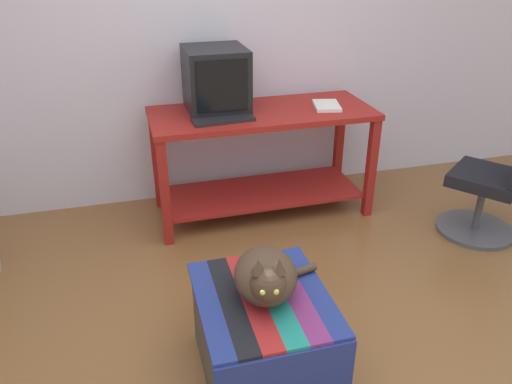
{
  "coord_description": "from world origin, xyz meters",
  "views": [
    {
      "loc": [
        -0.61,
        -1.6,
        1.85
      ],
      "look_at": [
        0.05,
        0.85,
        0.55
      ],
      "focal_mm": 35.29,
      "sensor_mm": 36.0,
      "label": 1
    }
  ],
  "objects_px": {
    "tv_monitor": "(216,80)",
    "book": "(327,106)",
    "keyboard": "(223,119)",
    "desk": "(262,144)",
    "office_chair": "(494,184)",
    "cat": "(266,276)",
    "ottoman_with_blanket": "(263,335)"
  },
  "relations": [
    {
      "from": "book",
      "to": "office_chair",
      "type": "bearing_deg",
      "value": -23.95
    },
    {
      "from": "keyboard",
      "to": "ottoman_with_blanket",
      "type": "xyz_separation_m",
      "value": [
        -0.12,
        -1.38,
        -0.57
      ]
    },
    {
      "from": "book",
      "to": "ottoman_with_blanket",
      "type": "height_order",
      "value": "book"
    },
    {
      "from": "tv_monitor",
      "to": "office_chair",
      "type": "bearing_deg",
      "value": -26.89
    },
    {
      "from": "tv_monitor",
      "to": "keyboard",
      "type": "distance_m",
      "value": 0.31
    },
    {
      "from": "keyboard",
      "to": "cat",
      "type": "height_order",
      "value": "keyboard"
    },
    {
      "from": "keyboard",
      "to": "ottoman_with_blanket",
      "type": "height_order",
      "value": "keyboard"
    },
    {
      "from": "desk",
      "to": "tv_monitor",
      "type": "distance_m",
      "value": 0.55
    },
    {
      "from": "cat",
      "to": "keyboard",
      "type": "bearing_deg",
      "value": 97.37
    },
    {
      "from": "book",
      "to": "keyboard",
      "type": "bearing_deg",
      "value": -159.72
    },
    {
      "from": "ottoman_with_blanket",
      "to": "cat",
      "type": "distance_m",
      "value": 0.33
    },
    {
      "from": "book",
      "to": "cat",
      "type": "bearing_deg",
      "value": -107.72
    },
    {
      "from": "book",
      "to": "ottoman_with_blanket",
      "type": "relative_size",
      "value": 0.36
    },
    {
      "from": "tv_monitor",
      "to": "ottoman_with_blanket",
      "type": "height_order",
      "value": "tv_monitor"
    },
    {
      "from": "tv_monitor",
      "to": "book",
      "type": "relative_size",
      "value": 1.81
    },
    {
      "from": "cat",
      "to": "office_chair",
      "type": "bearing_deg",
      "value": 35.34
    },
    {
      "from": "cat",
      "to": "office_chair",
      "type": "distance_m",
      "value": 1.97
    },
    {
      "from": "ottoman_with_blanket",
      "to": "tv_monitor",
      "type": "bearing_deg",
      "value": 85.56
    },
    {
      "from": "tv_monitor",
      "to": "book",
      "type": "xyz_separation_m",
      "value": [
        0.75,
        -0.14,
        -0.19
      ]
    },
    {
      "from": "ottoman_with_blanket",
      "to": "cat",
      "type": "height_order",
      "value": "cat"
    },
    {
      "from": "desk",
      "to": "cat",
      "type": "bearing_deg",
      "value": -105.53
    },
    {
      "from": "tv_monitor",
      "to": "keyboard",
      "type": "height_order",
      "value": "tv_monitor"
    },
    {
      "from": "keyboard",
      "to": "cat",
      "type": "bearing_deg",
      "value": -99.46
    },
    {
      "from": "desk",
      "to": "cat",
      "type": "height_order",
      "value": "desk"
    },
    {
      "from": "desk",
      "to": "book",
      "type": "xyz_separation_m",
      "value": [
        0.46,
        -0.04,
        0.26
      ]
    },
    {
      "from": "ottoman_with_blanket",
      "to": "cat",
      "type": "bearing_deg",
      "value": 10.55
    },
    {
      "from": "tv_monitor",
      "to": "book",
      "type": "distance_m",
      "value": 0.79
    },
    {
      "from": "book",
      "to": "ottoman_with_blanket",
      "type": "xyz_separation_m",
      "value": [
        -0.88,
        -1.48,
        -0.57
      ]
    },
    {
      "from": "tv_monitor",
      "to": "cat",
      "type": "distance_m",
      "value": 1.68
    },
    {
      "from": "keyboard",
      "to": "cat",
      "type": "relative_size",
      "value": 0.89
    },
    {
      "from": "desk",
      "to": "office_chair",
      "type": "height_order",
      "value": "office_chair"
    },
    {
      "from": "desk",
      "to": "ottoman_with_blanket",
      "type": "relative_size",
      "value": 2.26
    }
  ]
}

